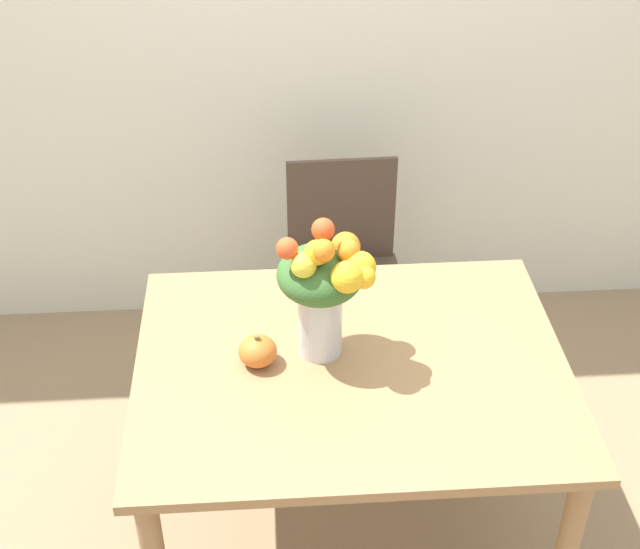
% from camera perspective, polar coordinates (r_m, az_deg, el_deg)
% --- Properties ---
extents(ground_plane, '(12.00, 12.00, 0.00)m').
position_cam_1_polar(ground_plane, '(2.98, 1.72, -16.84)').
color(ground_plane, '#8E7556').
extents(dining_table, '(1.17, 0.92, 0.76)m').
position_cam_1_polar(dining_table, '(2.50, 1.99, -7.55)').
color(dining_table, '#9E754C').
rests_on(dining_table, ground_plane).
extents(flower_vase, '(0.25, 0.25, 0.42)m').
position_cam_1_polar(flower_vase, '(2.32, 0.24, -0.75)').
color(flower_vase, silver).
rests_on(flower_vase, dining_table).
extents(pumpkin, '(0.10, 0.10, 0.10)m').
position_cam_1_polar(pumpkin, '(2.40, -4.01, -4.91)').
color(pumpkin, orange).
rests_on(pumpkin, dining_table).
extents(dining_chair_near_window, '(0.43, 0.43, 0.87)m').
position_cam_1_polar(dining_chair_near_window, '(3.28, 1.59, -0.09)').
color(dining_chair_near_window, '#47382D').
rests_on(dining_chair_near_window, ground_plane).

